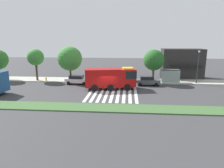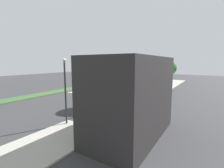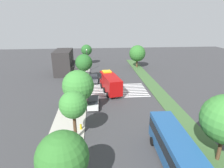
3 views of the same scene
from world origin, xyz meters
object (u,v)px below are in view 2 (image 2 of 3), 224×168
(sidewalk_tree_far_west, at_px, (170,68))
(sidewalk_tree_center, at_px, (154,69))
(sidewalk_tree_east, at_px, (115,74))
(bus_stop_shelter, at_px, (102,97))
(sidewalk_tree_west, at_px, (162,67))
(fire_truck, at_px, (111,83))
(transit_bus, at_px, (135,74))
(parked_car_west, at_px, (141,86))
(bench_west_of_shelter, at_px, (130,97))
(median_tree_far_west, at_px, (120,65))
(parked_car_mid, at_px, (107,96))
(street_lamp, at_px, (65,86))
(bench_near_shelter, at_px, (119,101))
(fire_hydrant, at_px, (157,84))

(sidewalk_tree_far_west, height_order, sidewalk_tree_center, sidewalk_tree_center)
(sidewalk_tree_far_west, xyz_separation_m, sidewalk_tree_east, (31.44, 0.00, 0.16))
(bus_stop_shelter, xyz_separation_m, sidewalk_tree_west, (-26.74, -0.29, 2.90))
(fire_truck, xyz_separation_m, sidewalk_tree_west, (-15.84, 5.56, 2.76))
(transit_bus, bearing_deg, fire_truck, -166.08)
(sidewalk_tree_far_west, relative_size, sidewalk_tree_center, 0.90)
(parked_car_west, bearing_deg, bench_west_of_shelter, 16.99)
(median_tree_far_west, bearing_deg, transit_bus, 101.05)
(fire_truck, height_order, parked_car_mid, fire_truck)
(parked_car_mid, xyz_separation_m, street_lamp, (9.38, 1.80, 2.89))
(bench_near_shelter, relative_size, sidewalk_tree_center, 0.23)
(fire_truck, height_order, fire_hydrant, fire_truck)
(bench_near_shelter, bearing_deg, sidewalk_tree_west, -179.20)
(sidewalk_tree_west, distance_m, fire_hydrant, 4.79)
(median_tree_far_west, height_order, fire_hydrant, median_tree_far_west)
(sidewalk_tree_east, bearing_deg, fire_truck, -143.60)
(fire_truck, bearing_deg, sidewalk_tree_far_west, 156.45)
(fire_truck, relative_size, bench_west_of_shelter, 5.61)
(sidewalk_tree_center, bearing_deg, median_tree_far_west, -127.91)
(parked_car_west, relative_size, bench_near_shelter, 2.90)
(bus_stop_shelter, relative_size, bench_west_of_shelter, 2.19)
(parked_car_mid, height_order, median_tree_far_west, median_tree_far_west)
(parked_car_west, xyz_separation_m, fire_hydrant, (-6.86, 1.70, -0.37))
(fire_truck, relative_size, bus_stop_shelter, 2.57)
(fire_truck, relative_size, sidewalk_tree_east, 1.42)
(sidewalk_tree_far_west, distance_m, sidewalk_tree_west, 8.07)
(fire_truck, distance_m, parked_car_mid, 7.24)
(fire_hydrant, bearing_deg, transit_bus, -129.16)
(street_lamp, relative_size, median_tree_far_west, 0.84)
(fire_truck, height_order, street_lamp, street_lamp)
(bench_west_of_shelter, bearing_deg, bus_stop_shelter, -0.20)
(street_lamp, distance_m, sidewalk_tree_far_west, 39.59)
(parked_car_west, relative_size, sidewalk_tree_west, 0.73)
(bus_stop_shelter, bearing_deg, sidewalk_tree_west, -179.38)
(bench_west_of_shelter, bearing_deg, sidewalk_tree_east, -4.35)
(street_lamp, bearing_deg, sidewalk_tree_far_west, 179.42)
(sidewalk_tree_center, bearing_deg, sidewalk_tree_far_west, 180.00)
(transit_bus, bearing_deg, fire_hydrant, -127.57)
(parked_car_west, xyz_separation_m, sidewalk_tree_west, (-8.92, 2.20, 3.93))
(parked_car_west, relative_size, transit_bus, 0.40)
(bench_near_shelter, distance_m, sidewalk_tree_east, 3.91)
(fire_truck, distance_m, bench_west_of_shelter, 6.93)
(sidewalk_tree_center, bearing_deg, street_lamp, -0.93)
(bench_west_of_shelter, bearing_deg, median_tree_far_west, -147.04)
(bench_west_of_shelter, bearing_deg, parked_car_west, -166.30)
(sidewalk_tree_west, bearing_deg, parked_car_west, -13.84)
(bus_stop_shelter, distance_m, fire_hydrant, 24.74)
(fire_truck, relative_size, sidewalk_tree_far_west, 1.45)
(street_lamp, bearing_deg, bench_west_of_shelter, 176.67)
(bus_stop_shelter, bearing_deg, fire_truck, -151.77)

